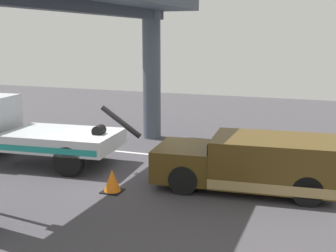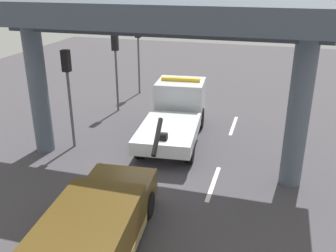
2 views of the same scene
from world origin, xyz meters
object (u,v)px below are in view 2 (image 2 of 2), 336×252
Objects in this scene: tow_truck_white at (176,111)px; traffic_light_near at (68,78)px; traffic_light_far at (116,55)px; traffic_light_mid at (138,43)px; towed_van_green at (97,227)px; traffic_cone_orange at (101,170)px.

traffic_light_near reaches higher than tow_truck_white.
traffic_light_mid is (3.50, -0.00, 0.11)m from traffic_light_far.
towed_van_green is at bearing -179.45° from tow_truck_white.
traffic_light_far is (2.50, 4.04, 1.93)m from tow_truck_white.
traffic_light_near is at bearing 180.00° from traffic_light_far.
traffic_light_mid is (8.50, -0.00, 0.08)m from traffic_light_near.
tow_truck_white is at bearing -18.63° from traffic_cone_orange.
traffic_light_far is 8.18m from traffic_cone_orange.
tow_truck_white is at bearing -121.70° from traffic_light_far.
towed_van_green is 15.32m from traffic_light_mid.
traffic_light_mid is at bearing -0.00° from traffic_light_near.
traffic_light_far is at bearing 20.47° from towed_van_green.
towed_van_green reaches higher than traffic_cone_orange.
towed_van_green is 1.25× the size of traffic_light_far.
traffic_light_mid is (14.55, 4.12, 2.46)m from towed_van_green.
towed_van_green is (-8.55, -0.08, -0.42)m from tow_truck_white.
traffic_light_mid is at bearing -0.00° from traffic_light_far.
towed_van_green is 4.15m from traffic_cone_orange.
traffic_light_mid reaches higher than traffic_light_near.
tow_truck_white is at bearing 0.55° from towed_van_green.
traffic_light_far reaches higher than traffic_cone_orange.
tow_truck_white is 5.13m from traffic_cone_orange.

